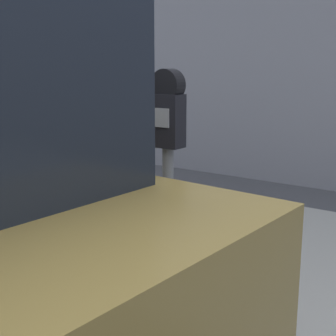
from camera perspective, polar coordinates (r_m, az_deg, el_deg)
The scene contains 2 objects.
sidewalk at distance 3.78m, azimuth 15.26°, elevation -11.75°, with size 24.00×2.80×0.14m.
parking_meter at distance 2.73m, azimuth -0.00°, elevation 2.47°, with size 0.18×0.12×1.43m.
Camera 1 is at (1.14, -1.07, 1.58)m, focal length 50.00 mm.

